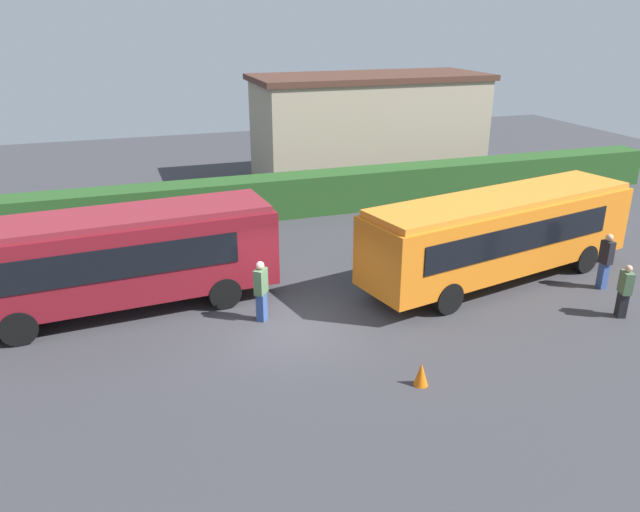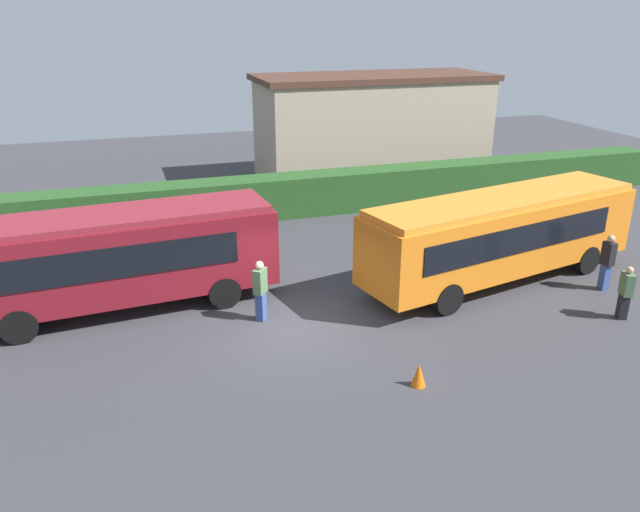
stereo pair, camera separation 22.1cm
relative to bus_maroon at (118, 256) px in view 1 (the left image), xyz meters
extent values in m
plane|color=#38383D|center=(4.45, -2.77, -1.77)|extent=(64.00, 64.00, 0.00)
cube|color=maroon|center=(-0.01, 0.00, -0.07)|extent=(9.41, 3.12, 2.31)
cube|color=maroon|center=(-0.01, 0.00, 1.19)|extent=(9.12, 2.90, 0.20)
cube|color=black|center=(-0.40, 1.18, 0.21)|extent=(7.20, 0.61, 0.92)
cube|color=black|center=(-0.21, -1.23, 0.21)|extent=(7.20, 0.61, 0.92)
cube|color=black|center=(4.62, 0.37, 0.21)|extent=(0.20, 1.96, 0.97)
cube|color=silver|center=(4.62, 0.37, 0.91)|extent=(0.14, 1.31, 0.28)
cylinder|color=black|center=(2.77, 1.32, -1.27)|extent=(1.02, 0.36, 1.00)
cylinder|color=black|center=(2.94, -0.86, -1.27)|extent=(1.02, 0.36, 1.00)
cylinder|color=black|center=(-2.95, 0.86, -1.27)|extent=(1.02, 0.36, 1.00)
cylinder|color=black|center=(-2.78, -1.32, -1.27)|extent=(1.02, 0.36, 1.00)
sphere|color=silver|center=(4.58, 1.02, -0.87)|extent=(0.22, 0.22, 0.22)
sphere|color=silver|center=(4.69, -0.29, -0.87)|extent=(0.22, 0.22, 0.22)
cube|color=orange|center=(12.06, -1.64, -0.11)|extent=(10.40, 4.47, 2.22)
cube|color=orange|center=(12.06, -1.64, 1.09)|extent=(10.06, 4.22, 0.20)
cube|color=black|center=(11.51, -0.52, 0.15)|extent=(7.73, 1.70, 0.89)
cube|color=black|center=(12.02, -2.89, 0.15)|extent=(7.73, 1.70, 0.89)
cube|color=black|center=(17.02, -0.58, 0.15)|extent=(0.45, 1.93, 0.93)
cube|color=silver|center=(17.02, -0.58, 0.81)|extent=(0.32, 1.30, 0.28)
cylinder|color=black|center=(14.90, 0.09, -1.27)|extent=(1.04, 0.48, 1.00)
cylinder|color=black|center=(15.36, -2.06, -1.27)|extent=(1.04, 0.48, 1.00)
cylinder|color=black|center=(8.76, -1.23, -1.27)|extent=(1.04, 0.48, 1.00)
cylinder|color=black|center=(9.22, -3.38, -1.27)|extent=(1.04, 0.48, 1.00)
sphere|color=silver|center=(16.90, 0.07, -0.87)|extent=(0.22, 0.22, 0.22)
sphere|color=silver|center=(17.18, -1.22, -0.87)|extent=(0.22, 0.22, 0.22)
cube|color=#334C8C|center=(3.81, -2.03, -1.34)|extent=(0.37, 0.37, 0.87)
cube|color=#4C6B47|center=(3.81, -2.03, -0.53)|extent=(0.48, 0.51, 0.76)
sphere|color=beige|center=(3.81, -2.03, -0.03)|extent=(0.24, 0.24, 0.24)
cube|color=black|center=(14.00, -5.23, -1.39)|extent=(0.33, 0.36, 0.77)
cube|color=#4C6B47|center=(14.00, -5.23, -0.67)|extent=(0.41, 0.53, 0.67)
sphere|color=tan|center=(14.00, -5.23, -0.22)|extent=(0.21, 0.21, 0.21)
cube|color=#334C8C|center=(14.96, -3.36, -1.34)|extent=(0.25, 0.27, 0.87)
cube|color=black|center=(14.96, -3.36, -0.51)|extent=(0.28, 0.41, 0.77)
sphere|color=tan|center=(14.96, -3.36, -0.01)|extent=(0.24, 0.24, 0.24)
cube|color=#254E20|center=(4.45, 7.68, -0.88)|extent=(44.00, 1.55, 1.78)
cube|color=tan|center=(13.59, 13.26, 0.81)|extent=(12.07, 5.06, 5.16)
cube|color=#4C2D23|center=(13.59, 13.26, 3.54)|extent=(12.55, 5.26, 0.30)
cone|color=orange|center=(6.65, -6.62, -1.47)|extent=(0.36, 0.36, 0.60)
camera|label=1|loc=(0.17, -18.12, 6.68)|focal=34.87mm
camera|label=2|loc=(0.38, -18.19, 6.68)|focal=34.87mm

